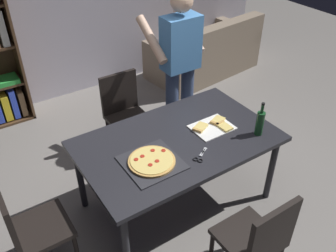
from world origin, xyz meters
The scene contains 11 objects.
ground_plane centered at (0.00, 0.00, 0.00)m, with size 12.00×12.00×0.00m, color gray.
dining_table centered at (0.00, 0.00, 0.68)m, with size 1.69×1.04×0.75m.
chair_near_camera centered at (0.00, -1.01, 0.51)m, with size 0.42×0.42×0.90m.
chair_far_side centered at (0.00, 1.01, 0.51)m, with size 0.42×0.42×0.90m.
chair_left_end centered at (-1.33, 0.00, 0.51)m, with size 0.42×0.42×0.90m.
couch centered at (1.91, 1.99, 0.30)m, with size 1.78×1.04×0.85m.
person_serving_pizza centered at (0.56, 0.79, 1.00)m, with size 0.55×0.54×1.75m.
pepperoni_pizza_on_tray centered at (-0.34, -0.14, 0.77)m, with size 0.44×0.44×0.04m.
pizza_slices_on_towel centered at (0.36, -0.03, 0.76)m, with size 0.36×0.28×0.03m.
wine_bottle centered at (0.63, -0.32, 0.87)m, with size 0.07×0.07×0.32m.
kitchen_scissors centered at (0.01, -0.30, 0.76)m, with size 0.19×0.14×0.01m.
Camera 1 is at (-1.43, -2.02, 2.65)m, focal length 38.87 mm.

